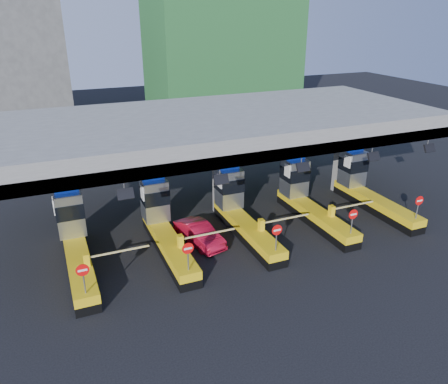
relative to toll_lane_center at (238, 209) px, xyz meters
name	(u,v)px	position (x,y,z in m)	size (l,w,h in m)	color
ground	(240,230)	(0.00, -0.28, -1.40)	(120.00, 120.00, 0.00)	black
toll_canopy	(223,127)	(0.00, 2.59, 4.74)	(28.00, 12.09, 7.00)	slate
toll_lane_far_left	(74,238)	(-10.00, 0.00, 0.00)	(4.43, 8.00, 4.16)	black
toll_lane_left	(162,223)	(-5.00, 0.00, 0.00)	(4.43, 8.00, 4.16)	black
toll_lane_center	(238,209)	(0.00, 0.00, 0.00)	(4.43, 8.00, 4.16)	black
toll_lane_right	(305,197)	(5.00, 0.00, 0.00)	(4.43, 8.00, 4.16)	black
toll_lane_far_right	(365,186)	(10.00, 0.00, 0.00)	(4.43, 8.00, 4.16)	black
bg_building_scaffold	(221,2)	(12.00, 31.72, 12.60)	(18.00, 12.00, 28.00)	#1E5926
red_car	(199,234)	(-2.97, -0.87, -0.75)	(1.37, 3.93, 1.30)	#B70E28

